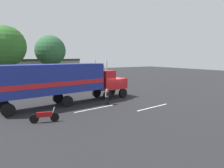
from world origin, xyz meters
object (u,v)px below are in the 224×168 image
at_px(person_bystander, 107,96).
at_px(tree_left, 50,51).
at_px(semi_truck, 63,80).
at_px(motorcycle, 45,116).
at_px(parked_bus, 73,75).
at_px(tree_center, 5,46).

relative_size(person_bystander, tree_left, 0.18).
bearing_deg(tree_left, person_bystander, -90.31).
height_order(semi_truck, motorcycle, semi_truck).
bearing_deg(semi_truck, tree_left, 79.00).
bearing_deg(person_bystander, semi_truck, 148.85).
distance_m(person_bystander, tree_left, 23.02).
height_order(parked_bus, tree_center, tree_center).
xyz_separation_m(semi_truck, motorcycle, (-2.94, -4.79, -2.04)).
height_order(person_bystander, parked_bus, parked_bus).
bearing_deg(tree_left, parked_bus, -84.59).
height_order(semi_truck, person_bystander, semi_truck).
bearing_deg(parked_bus, person_bystander, -94.73).
relative_size(semi_truck, tree_center, 1.44).
xyz_separation_m(parked_bus, tree_left, (-0.93, 9.77, 4.01)).
xyz_separation_m(person_bystander, motorcycle, (-6.73, -2.50, -0.41)).
relative_size(person_bystander, motorcycle, 0.79).
relative_size(semi_truck, person_bystander, 8.82).
xyz_separation_m(semi_truck, person_bystander, (3.79, -2.29, -1.63)).
bearing_deg(parked_bus, semi_truck, -115.02).
relative_size(parked_bus, motorcycle, 5.46).
distance_m(tree_left, tree_center, 8.14).
bearing_deg(motorcycle, tree_left, 74.62).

